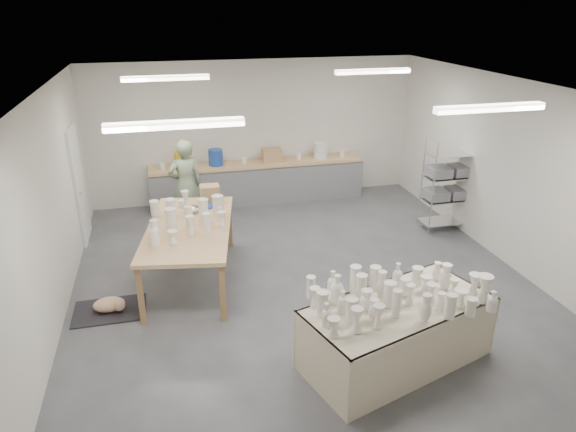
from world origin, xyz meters
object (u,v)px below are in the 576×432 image
object	(u,v)px
drying_table	(396,330)
work_table	(190,223)
red_stool	(187,210)
potter	(186,185)

from	to	relation	value
drying_table	work_table	size ratio (longest dim) A/B	0.94
work_table	red_stool	world-z (taller)	work_table
potter	drying_table	bearing A→B (deg)	103.35
drying_table	work_table	distance (m)	3.53
work_table	potter	distance (m)	1.94
drying_table	potter	world-z (taller)	potter
red_stool	potter	bearing A→B (deg)	-90.00
red_stool	drying_table	bearing A→B (deg)	-66.10
drying_table	red_stool	distance (m)	5.37
potter	work_table	bearing A→B (deg)	76.89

